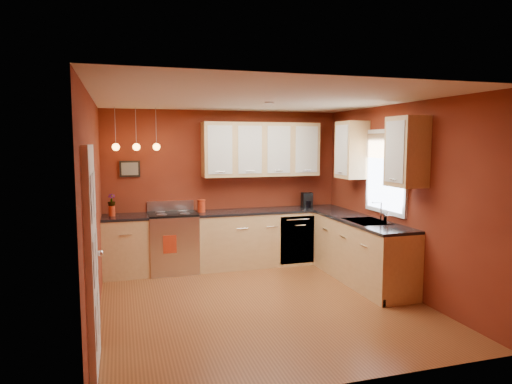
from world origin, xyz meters
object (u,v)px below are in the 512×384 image
object	(u,v)px
gas_range	(173,242)
red_canister	(201,206)
sink	(368,223)
soap_pump	(388,217)
coffee_maker	(307,200)

from	to	relation	value
gas_range	red_canister	distance (m)	0.73
gas_range	sink	bearing A→B (deg)	-29.78
gas_range	soap_pump	distance (m)	3.34
red_canister	soap_pump	size ratio (longest dim) A/B	1.08
red_canister	soap_pump	bearing A→B (deg)	-38.10
gas_range	red_canister	xyz separation A→B (m)	(0.47, 0.03, 0.56)
gas_range	soap_pump	xyz separation A→B (m)	(2.78, -1.77, 0.55)
gas_range	red_canister	size ratio (longest dim) A/B	5.49
gas_range	soap_pump	world-z (taller)	soap_pump
coffee_maker	red_canister	bearing A→B (deg)	-176.70
red_canister	coffee_maker	xyz separation A→B (m)	(1.88, 0.05, 0.01)
coffee_maker	soap_pump	xyz separation A→B (m)	(0.43, -1.86, -0.02)
red_canister	soap_pump	distance (m)	2.93
sink	soap_pump	bearing A→B (deg)	-60.76
gas_range	red_canister	world-z (taller)	red_canister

